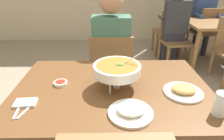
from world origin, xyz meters
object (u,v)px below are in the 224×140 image
Objects in this scene: chair_diner_main at (111,70)px; diner_main at (111,48)px; curry_bowl at (117,69)px; dining_table_far at (217,30)px; chair_bg_window at (171,28)px; rice_plate at (131,111)px; appetizer_plate at (183,90)px; sauce_dish at (61,83)px; drink_glass at (221,105)px; chair_bg_left at (206,30)px; chair_bg_middle at (174,36)px; dining_table_main at (112,100)px; patron_bg_left at (203,15)px; patron_bg_middle at (175,21)px.

chair_diner_main is 0.69× the size of diner_main.
diner_main is 3.94× the size of curry_bowl.
dining_table_far is 1.11× the size of chair_bg_window.
rice_plate is (0.09, -1.00, 0.26)m from chair_diner_main.
chair_bg_window is at bearing 74.44° from appetizer_plate.
diner_main is (0.00, 0.03, 0.24)m from chair_diner_main.
sauce_dish is 2.89m from chair_bg_window.
drink_glass is at bearing -117.70° from dining_table_far.
chair_bg_left is 0.82m from chair_bg_middle.
appetizer_plate is 2.16m from chair_bg_middle.
patron_bg_left reaches higher than dining_table_main.
curry_bowl reaches higher than chair_bg_middle.
chair_bg_middle is (1.05, 1.25, 0.00)m from chair_diner_main.
diner_main reaches higher than chair_bg_left.
diner_main is 2.10m from chair_bg_window.
patron_bg_left is 0.84m from patron_bg_middle.
chair_diner_main reaches higher than dining_table_main.
patron_bg_middle is (-0.02, 0.01, 0.24)m from chair_bg_middle.
drink_glass reaches higher than dining_table_far.
appetizer_plate is (0.35, 0.19, 0.00)m from rice_plate.
chair_bg_left is 0.69× the size of patron_bg_middle.
chair_bg_window is 0.58m from patron_bg_middle.
patron_bg_left is at bearing 59.52° from rice_plate.
chair_bg_left is 1.00× the size of chair_bg_window.
curry_bowl is at bearing 0.42° from dining_table_main.
rice_plate is 0.54m from sauce_dish.
dining_table_main is 0.24m from curry_bowl.
chair_bg_middle is (0.50, 2.26, -0.29)m from drink_glass.
chair_bg_middle reaches higher than drink_glass.
sauce_dish is (-0.35, 0.04, 0.12)m from dining_table_main.
sauce_dish is (-0.79, 0.12, -0.01)m from appetizer_plate.
patron_bg_left reaches higher than curry_bowl.
diner_main is 0.95m from appetizer_plate.
patron_bg_left is at bearing 45.11° from diner_main.
chair_bg_window is at bearing 133.65° from dining_table_far.
chair_bg_middle is (1.02, 1.97, -0.37)m from curry_bowl.
appetizer_plate is at bearing -10.51° from dining_table_main.
drink_glass is at bearing -101.83° from patron_bg_middle.
chair_bg_window is (1.50, 2.45, -0.25)m from sauce_dish.
diner_main is at bearing 117.72° from appetizer_plate.
patron_bg_left is at bearing 63.57° from appetizer_plate.
diner_main is 2.07m from dining_table_far.
patron_bg_middle is at bearing 50.63° from chair_diner_main.
dining_table_main and dining_table_far have the same top height.
patron_bg_left is (0.55, -0.02, 0.24)m from chair_bg_window.
chair_diner_main is 2.71× the size of curry_bowl.
patron_bg_left is (1.71, 2.47, 0.11)m from dining_table_main.
chair_bg_left is (1.68, 2.64, -0.26)m from rice_plate.
appetizer_plate is 0.80m from sauce_dish.
drink_glass is at bearing -28.38° from curry_bowl.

